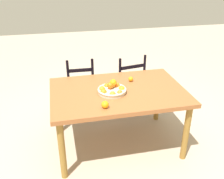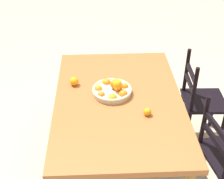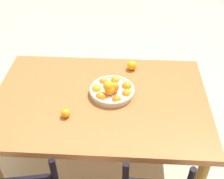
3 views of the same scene
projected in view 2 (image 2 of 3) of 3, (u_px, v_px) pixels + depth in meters
ground_plane at (118, 165)px, 3.07m from camera, size 12.00×12.00×0.00m
dining_table at (119, 107)px, 2.69m from camera, size 1.54×1.03×0.76m
chair_near_window at (200, 102)px, 3.15m from camera, size 0.40×0.40×0.92m
fruit_bowl at (113, 90)px, 2.69m from camera, size 0.33×0.33×0.14m
orange_loose_0 at (147, 112)px, 2.46m from camera, size 0.06×0.06×0.06m
orange_loose_1 at (74, 81)px, 2.79m from camera, size 0.08×0.08×0.08m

